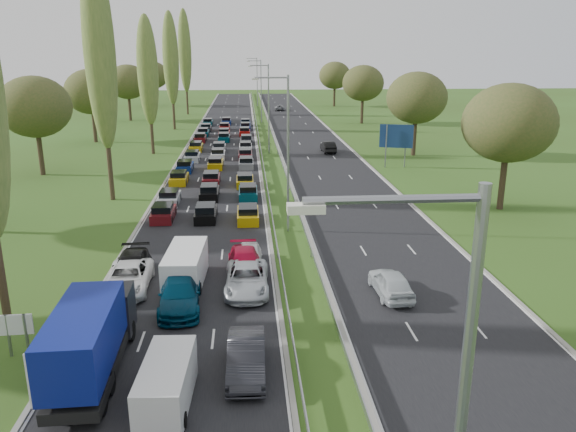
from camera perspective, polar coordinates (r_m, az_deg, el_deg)
name	(u,v)px	position (r m, az deg, el deg)	size (l,w,h in m)	color
ground	(269,151)	(80.29, -1.99, 6.63)	(260.00, 260.00, 0.00)	#324A17
near_carriageway	(221,149)	(82.77, -6.77, 6.82)	(10.50, 215.00, 0.04)	black
far_carriageway	(314,147)	(83.29, 2.61, 6.98)	(10.50, 215.00, 0.04)	black
central_reservation	(268,144)	(82.66, -2.07, 7.30)	(2.36, 215.00, 0.32)	gray
lamp_columns	(269,110)	(77.50, -1.97, 10.75)	(0.18, 140.18, 12.00)	gray
poplar_row	(131,63)	(68.44, -15.64, 14.78)	(2.80, 127.80, 22.44)	#2D2116
woodland_left	(23,110)	(66.22, -25.30, 9.71)	(8.00, 166.00, 11.10)	#2D2116
woodland_right	(438,104)	(69.78, 14.95, 10.98)	(8.00, 153.00, 11.10)	#2D2116
traffic_queue_fill	(220,151)	(77.81, -6.94, 6.53)	(9.08, 68.54, 0.80)	#590F14
near_car_2	(128,278)	(34.69, -15.96, -6.06)	(2.52, 5.47, 1.52)	white
near_car_3	(131,267)	(36.38, -15.62, -4.97)	(2.13, 5.23, 1.52)	black
near_car_7	(180,294)	(31.71, -10.95, -7.82)	(2.23, 5.48, 1.59)	#04314A
near_car_9	(246,357)	(25.37, -4.26, -14.13)	(1.64, 4.71, 1.55)	black
near_car_10	(247,279)	(33.32, -4.20, -6.39)	(2.52, 5.46, 1.52)	#B9BEC4
near_car_11	(245,262)	(35.91, -4.40, -4.70)	(2.07, 5.09, 1.48)	#AC0A2B
near_car_12	(250,255)	(37.24, -3.86, -4.01)	(1.58, 3.92, 1.33)	white
far_car_0	(391,283)	(33.23, 10.42, -6.69)	(1.80, 4.49, 1.53)	silver
far_car_1	(328,147)	(79.09, 4.11, 7.02)	(1.61, 4.60, 1.52)	black
far_car_2	(279,107)	(135.93, -0.89, 10.97)	(2.22, 4.81, 1.34)	slate
blue_lorry	(91,338)	(26.09, -19.38, -11.57)	(2.31, 8.32, 3.51)	black
white_van_front	(167,381)	(23.96, -12.16, -16.05)	(1.82, 4.65, 1.87)	silver
white_van_rear	(186,265)	(34.94, -10.32, -4.93)	(2.11, 5.38, 2.16)	white
info_sign	(17,329)	(29.17, -25.86, -10.30)	(1.50, 0.17, 2.10)	gray
direction_sign	(396,138)	(69.39, 10.94, 7.78)	(3.85, 1.28, 5.20)	gray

